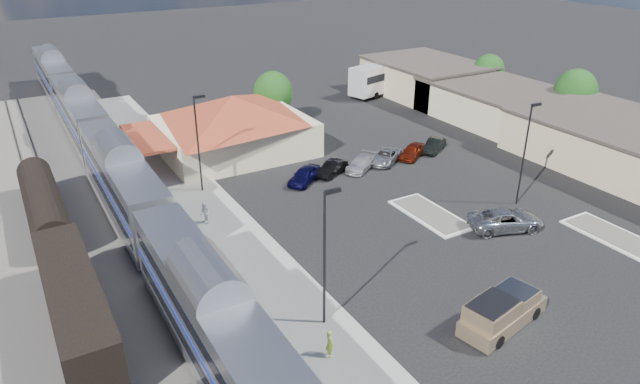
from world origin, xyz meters
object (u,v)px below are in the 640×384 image
coach_bus (387,75)px  station_depot (233,124)px  pickup_truck (503,310)px  suv (506,220)px

coach_bus → station_depot: bearing=96.9°
pickup_truck → coach_bus: size_ratio=0.47×
pickup_truck → coach_bus: coach_bus is taller
pickup_truck → suv: pickup_truck is taller
coach_bus → suv: bearing=141.6°
station_depot → pickup_truck: station_depot is taller
suv → coach_bus: coach_bus is taller
suv → coach_bus: (16.36, 38.57, 1.69)m
pickup_truck → coach_bus: bearing=-40.1°
station_depot → coach_bus: bearing=22.4°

